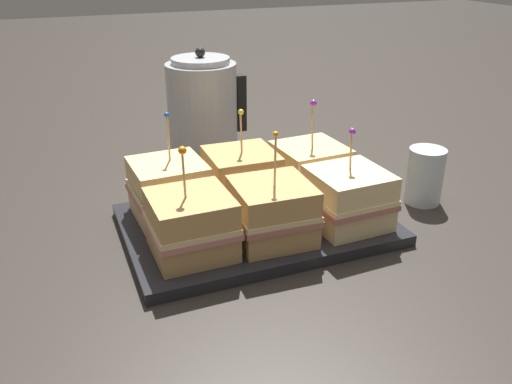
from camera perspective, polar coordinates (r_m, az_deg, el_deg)
name	(u,v)px	position (r m, az deg, el deg)	size (l,w,h in m)	color
ground_plane	(256,229)	(0.87, 0.00, -3.95)	(6.00, 6.00, 0.00)	#2D2823
serving_platter	(256,224)	(0.87, 0.00, -3.43)	(0.41, 0.28, 0.02)	#232328
sandwich_front_left	(191,225)	(0.76, -6.84, -3.42)	(0.12, 0.12, 0.16)	tan
sandwich_front_center	(274,211)	(0.79, 1.93, -2.03)	(0.12, 0.12, 0.17)	tan
sandwich_front_right	(348,198)	(0.85, 9.65, -0.62)	(0.12, 0.12, 0.15)	beige
sandwich_back_left	(169,190)	(0.87, -9.15, 0.25)	(0.12, 0.12, 0.17)	#DBB77A
sandwich_back_center	(244,178)	(0.90, -1.32, 1.50)	(0.12, 0.12, 0.16)	tan
sandwich_back_right	(310,170)	(0.94, 5.68, 2.35)	(0.12, 0.12, 0.17)	#DBB77A
kettle_steel	(203,109)	(1.15, -5.60, 8.64)	(0.17, 0.14, 0.23)	#B7BABF
drinking_glass	(425,176)	(0.99, 17.34, 1.63)	(0.06, 0.06, 0.10)	silver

